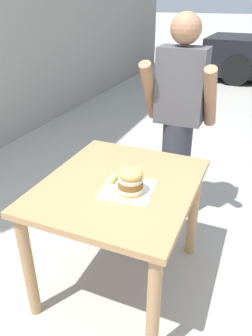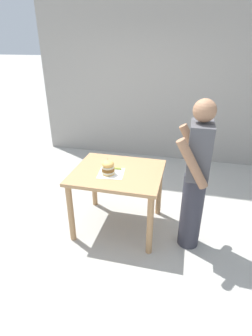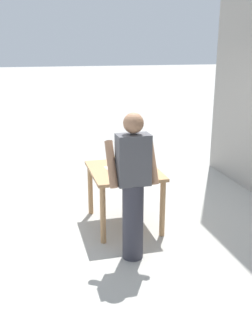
% 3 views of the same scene
% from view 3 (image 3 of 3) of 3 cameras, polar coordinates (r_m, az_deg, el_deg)
% --- Properties ---
extents(ground_plane, '(80.00, 80.00, 0.00)m').
position_cam_3_polar(ground_plane, '(5.48, -0.27, -8.06)').
color(ground_plane, '#ADAAA3').
extents(patio_table, '(0.89, 1.04, 0.79)m').
position_cam_3_polar(patio_table, '(5.23, -0.28, -1.57)').
color(patio_table, tan).
rests_on(patio_table, ground).
extents(serving_paper, '(0.32, 0.32, 0.00)m').
position_cam_3_polar(serving_paper, '(5.23, -1.25, -0.06)').
color(serving_paper, white).
rests_on(serving_paper, patio_table).
extents(sandwich, '(0.15, 0.15, 0.20)m').
position_cam_3_polar(sandwich, '(5.22, -1.62, 0.86)').
color(sandwich, '#E5B25B').
rests_on(sandwich, serving_paper).
extents(pickle_spear, '(0.03, 0.08, 0.02)m').
position_cam_3_polar(pickle_spear, '(5.20, 0.05, 0.01)').
color(pickle_spear, '#8EA83D').
rests_on(pickle_spear, serving_paper).
extents(diner_across_table, '(0.55, 0.35, 1.69)m').
position_cam_3_polar(diner_across_table, '(4.33, 1.02, -2.53)').
color(diner_across_table, '#33333D').
rests_on(diner_across_table, ground).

